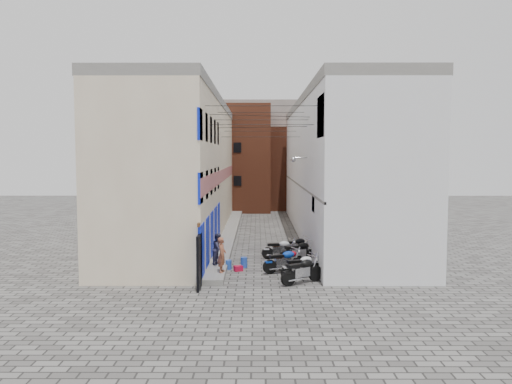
{
  "coord_description": "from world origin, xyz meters",
  "views": [
    {
      "loc": [
        -0.2,
        -20.02,
        5.37
      ],
      "look_at": [
        -0.29,
        11.51,
        3.0
      ],
      "focal_mm": 35.0,
      "sensor_mm": 36.0,
      "label": 1
    }
  ],
  "objects_px": {
    "person_a": "(222,255)",
    "person_b": "(218,249)",
    "motorcycle_e": "(299,251)",
    "motorcycle_g": "(297,245)",
    "motorcycle_d": "(290,258)",
    "motorcycle_f": "(280,248)",
    "water_jug_near": "(229,265)",
    "red_crate": "(238,268)",
    "motorcycle_b": "(302,265)",
    "water_jug_far": "(244,262)",
    "motorcycle_a": "(302,269)",
    "motorcycle_c": "(284,260)"
  },
  "relations": [
    {
      "from": "motorcycle_c",
      "to": "water_jug_far",
      "type": "height_order",
      "value": "motorcycle_c"
    },
    {
      "from": "motorcycle_a",
      "to": "motorcycle_f",
      "type": "bearing_deg",
      "value": 154.36
    },
    {
      "from": "motorcycle_c",
      "to": "red_crate",
      "type": "xyz_separation_m",
      "value": [
        -2.1,
        0.31,
        -0.48
      ]
    },
    {
      "from": "motorcycle_g",
      "to": "person_a",
      "type": "distance_m",
      "value": 6.1
    },
    {
      "from": "water_jug_near",
      "to": "red_crate",
      "type": "relative_size",
      "value": 1.15
    },
    {
      "from": "red_crate",
      "to": "motorcycle_g",
      "type": "bearing_deg",
      "value": 50.23
    },
    {
      "from": "person_b",
      "to": "water_jug_near",
      "type": "bearing_deg",
      "value": -65.33
    },
    {
      "from": "motorcycle_f",
      "to": "person_a",
      "type": "relative_size",
      "value": 1.27
    },
    {
      "from": "motorcycle_f",
      "to": "red_crate",
      "type": "distance_m",
      "value": 3.46
    },
    {
      "from": "motorcycle_a",
      "to": "person_a",
      "type": "distance_m",
      "value": 3.57
    },
    {
      "from": "motorcycle_b",
      "to": "person_b",
      "type": "xyz_separation_m",
      "value": [
        -3.76,
        1.57,
        0.41
      ]
    },
    {
      "from": "person_b",
      "to": "red_crate",
      "type": "xyz_separation_m",
      "value": [
        0.93,
        -0.27,
        -0.86
      ]
    },
    {
      "from": "motorcycle_c",
      "to": "motorcycle_a",
      "type": "bearing_deg",
      "value": -4.84
    },
    {
      "from": "motorcycle_g",
      "to": "motorcycle_c",
      "type": "bearing_deg",
      "value": -31.41
    },
    {
      "from": "motorcycle_b",
      "to": "motorcycle_d",
      "type": "relative_size",
      "value": 1.18
    },
    {
      "from": "person_a",
      "to": "person_b",
      "type": "distance_m",
      "value": 1.57
    },
    {
      "from": "motorcycle_b",
      "to": "motorcycle_f",
      "type": "height_order",
      "value": "motorcycle_b"
    },
    {
      "from": "person_b",
      "to": "red_crate",
      "type": "distance_m",
      "value": 1.3
    },
    {
      "from": "motorcycle_a",
      "to": "red_crate",
      "type": "bearing_deg",
      "value": -162.68
    },
    {
      "from": "motorcycle_c",
      "to": "motorcycle_b",
      "type": "bearing_deg",
      "value": 12.84
    },
    {
      "from": "motorcycle_f",
      "to": "water_jug_near",
      "type": "relative_size",
      "value": 4.36
    },
    {
      "from": "person_a",
      "to": "red_crate",
      "type": "distance_m",
      "value": 1.69
    },
    {
      "from": "person_a",
      "to": "motorcycle_b",
      "type": "bearing_deg",
      "value": -83.64
    },
    {
      "from": "motorcycle_b",
      "to": "motorcycle_f",
      "type": "xyz_separation_m",
      "value": [
        -0.76,
        4.04,
        -0.01
      ]
    },
    {
      "from": "motorcycle_b",
      "to": "motorcycle_g",
      "type": "distance_m",
      "value": 4.89
    },
    {
      "from": "red_crate",
      "to": "motorcycle_b",
      "type": "bearing_deg",
      "value": -24.72
    },
    {
      "from": "motorcycle_g",
      "to": "person_b",
      "type": "distance_m",
      "value": 5.15
    },
    {
      "from": "motorcycle_c",
      "to": "motorcycle_f",
      "type": "height_order",
      "value": "motorcycle_c"
    },
    {
      "from": "motorcycle_b",
      "to": "motorcycle_d",
      "type": "distance_m",
      "value": 1.87
    },
    {
      "from": "motorcycle_d",
      "to": "person_a",
      "type": "distance_m",
      "value": 3.61
    },
    {
      "from": "motorcycle_f",
      "to": "motorcycle_g",
      "type": "height_order",
      "value": "motorcycle_f"
    },
    {
      "from": "motorcycle_b",
      "to": "person_a",
      "type": "distance_m",
      "value": 3.51
    },
    {
      "from": "motorcycle_f",
      "to": "red_crate",
      "type": "height_order",
      "value": "motorcycle_f"
    },
    {
      "from": "motorcycle_a",
      "to": "motorcycle_d",
      "type": "height_order",
      "value": "motorcycle_a"
    },
    {
      "from": "water_jug_near",
      "to": "water_jug_far",
      "type": "bearing_deg",
      "value": 29.27
    },
    {
      "from": "motorcycle_f",
      "to": "person_a",
      "type": "height_order",
      "value": "person_a"
    },
    {
      "from": "water_jug_far",
      "to": "motorcycle_f",
      "type": "bearing_deg",
      "value": 47.9
    },
    {
      "from": "motorcycle_f",
      "to": "red_crate",
      "type": "relative_size",
      "value": 5.02
    },
    {
      "from": "person_a",
      "to": "person_b",
      "type": "height_order",
      "value": "person_a"
    },
    {
      "from": "motorcycle_d",
      "to": "water_jug_far",
      "type": "xyz_separation_m",
      "value": [
        -2.18,
        0.19,
        -0.24
      ]
    },
    {
      "from": "motorcycle_b",
      "to": "person_a",
      "type": "height_order",
      "value": "person_a"
    },
    {
      "from": "motorcycle_f",
      "to": "person_b",
      "type": "relative_size",
      "value": 1.33
    },
    {
      "from": "motorcycle_e",
      "to": "motorcycle_g",
      "type": "xyz_separation_m",
      "value": [
        0.04,
        1.9,
        -0.07
      ]
    },
    {
      "from": "motorcycle_c",
      "to": "motorcycle_g",
      "type": "height_order",
      "value": "motorcycle_c"
    },
    {
      "from": "person_a",
      "to": "water_jug_near",
      "type": "xyz_separation_m",
      "value": [
        0.19,
        1.59,
        -0.79
      ]
    },
    {
      "from": "motorcycle_e",
      "to": "motorcycle_f",
      "type": "bearing_deg",
      "value": -161.53
    },
    {
      "from": "motorcycle_g",
      "to": "motorcycle_f",
      "type": "bearing_deg",
      "value": -65.72
    },
    {
      "from": "motorcycle_e",
      "to": "red_crate",
      "type": "bearing_deg",
      "value": -81.69
    },
    {
      "from": "motorcycle_a",
      "to": "motorcycle_d",
      "type": "bearing_deg",
      "value": 153.32
    },
    {
      "from": "motorcycle_c",
      "to": "person_b",
      "type": "xyz_separation_m",
      "value": [
        -3.03,
        0.58,
        0.39
      ]
    }
  ]
}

